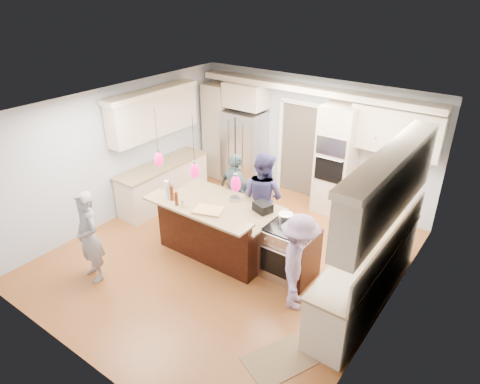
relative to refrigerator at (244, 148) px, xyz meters
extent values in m
plane|color=#9C542A|center=(1.55, -2.64, -0.90)|extent=(6.00, 6.00, 0.00)
cube|color=#B2BCC6|center=(1.55, 0.36, 0.45)|extent=(5.50, 0.04, 2.70)
cube|color=#B2BCC6|center=(1.55, -5.64, 0.45)|extent=(5.50, 0.04, 2.70)
cube|color=#B2BCC6|center=(-1.20, -2.64, 0.45)|extent=(0.04, 6.00, 2.70)
cube|color=#B2BCC6|center=(4.30, -2.64, 0.45)|extent=(0.04, 6.00, 2.70)
cube|color=white|center=(1.55, -2.64, 1.80)|extent=(5.50, 6.00, 0.04)
cube|color=#B7B7BC|center=(0.00, 0.00, 0.00)|extent=(0.90, 0.70, 1.80)
cube|color=beige|center=(2.30, 0.03, 0.25)|extent=(0.72, 0.64, 2.30)
cube|color=black|center=(2.30, -0.30, 0.65)|extent=(0.60, 0.02, 0.35)
cube|color=black|center=(2.30, -0.30, 0.15)|extent=(0.60, 0.02, 0.50)
cylinder|color=#B7B7BC|center=(2.30, -0.33, 0.40)|extent=(0.55, 0.02, 0.02)
cube|color=beige|center=(-0.80, 0.06, 0.25)|extent=(0.60, 0.58, 2.30)
cube|color=beige|center=(0.00, 0.06, 1.25)|extent=(0.95, 0.58, 0.55)
cube|color=beige|center=(3.35, 0.18, 1.05)|extent=(1.70, 0.35, 0.85)
cube|color=beige|center=(1.55, 0.16, 1.58)|extent=(5.30, 0.38, 0.12)
cube|color=#4C443A|center=(1.30, 0.35, 0.15)|extent=(0.90, 0.06, 2.10)
cube|color=white|center=(1.30, 0.31, 1.23)|extent=(1.04, 0.06, 0.10)
cube|color=beige|center=(3.95, -2.34, -0.46)|extent=(0.60, 3.00, 0.88)
cube|color=tan|center=(3.95, -2.34, 0.00)|extent=(0.64, 3.05, 0.04)
cube|color=beige|center=(4.07, -2.34, 1.08)|extent=(0.35, 3.00, 0.85)
cube|color=beige|center=(4.06, -2.34, 1.56)|extent=(0.37, 3.10, 0.10)
cube|color=beige|center=(-0.85, -1.84, -0.46)|extent=(0.60, 2.20, 0.88)
cube|color=tan|center=(-0.85, -1.84, 0.00)|extent=(0.64, 2.25, 0.04)
cube|color=beige|center=(-0.97, -1.84, 1.08)|extent=(0.35, 2.20, 0.85)
cube|color=beige|center=(-0.96, -1.84, 1.56)|extent=(0.37, 2.30, 0.10)
cube|color=black|center=(1.30, -2.49, -0.46)|extent=(2.00, 1.00, 0.88)
cube|color=tan|center=(1.30, -2.49, 0.00)|extent=(2.10, 1.10, 0.04)
cube|color=black|center=(1.30, -3.05, -0.36)|extent=(2.00, 0.12, 1.08)
cube|color=tan|center=(1.30, -3.19, 0.20)|extent=(2.10, 0.42, 0.04)
cube|color=black|center=(2.03, -2.29, 0.10)|extent=(0.36, 0.32, 0.16)
cube|color=#B7B7BC|center=(2.68, -2.49, -0.45)|extent=(0.76, 0.66, 0.90)
cube|color=black|center=(2.68, -2.83, -0.50)|extent=(0.65, 0.01, 0.45)
cube|color=black|center=(2.68, -2.49, 0.01)|extent=(0.72, 0.59, 0.02)
cube|color=black|center=(3.09, -2.49, -0.46)|extent=(0.06, 0.71, 0.88)
cylinder|color=black|center=(0.50, -3.15, 1.43)|extent=(0.01, 0.01, 0.75)
ellipsoid|color=#E60D61|center=(0.50, -3.15, 0.90)|extent=(0.15, 0.15, 0.26)
cylinder|color=black|center=(1.30, -3.15, 1.43)|extent=(0.01, 0.01, 0.75)
ellipsoid|color=#E60D61|center=(1.30, -3.15, 0.90)|extent=(0.15, 0.15, 0.26)
cylinder|color=black|center=(2.10, -3.15, 1.43)|extent=(0.01, 0.01, 0.75)
ellipsoid|color=#E60D61|center=(2.10, -3.15, 0.90)|extent=(0.15, 0.15, 0.26)
imported|color=gray|center=(0.11, -4.44, -0.11)|extent=(0.64, 0.49, 1.57)
imported|color=navy|center=(1.71, -1.79, -0.02)|extent=(0.93, 0.76, 1.76)
imported|color=#4C6A6A|center=(1.05, -1.75, -0.12)|extent=(0.99, 0.64, 1.56)
imported|color=#9982AF|center=(3.16, -3.04, -0.12)|extent=(0.87, 1.14, 1.56)
cube|color=#896B4B|center=(3.53, -4.14, -0.89)|extent=(0.90, 1.04, 0.01)
cylinder|color=silver|center=(0.66, -3.18, 0.39)|extent=(0.09, 0.09, 0.34)
cylinder|color=#4F230E|center=(0.76, -3.17, 0.36)|extent=(0.08, 0.08, 0.27)
cylinder|color=#4F230E|center=(0.95, -3.25, 0.34)|extent=(0.08, 0.08, 0.24)
cylinder|color=#4F230E|center=(0.64, -3.12, 0.36)|extent=(0.08, 0.08, 0.27)
cylinder|color=#B7B7BC|center=(1.08, -3.24, 0.27)|extent=(0.06, 0.06, 0.11)
cube|color=tan|center=(1.51, -3.11, 0.24)|extent=(0.54, 0.46, 0.04)
cylinder|color=#B7B7BC|center=(2.52, -2.35, 0.09)|extent=(0.24, 0.24, 0.14)
cylinder|color=#B7B7BC|center=(2.77, -2.54, 0.07)|extent=(0.21, 0.21, 0.11)
camera|label=1|loc=(5.48, -7.68, 3.63)|focal=32.00mm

